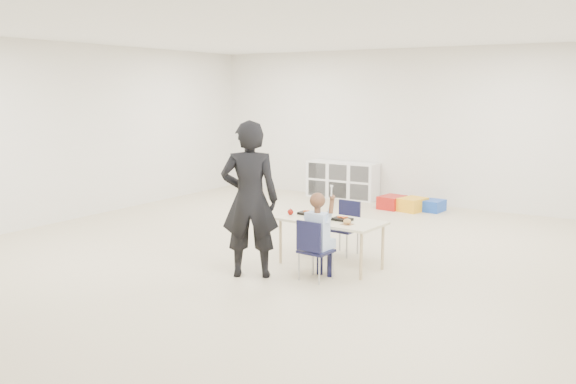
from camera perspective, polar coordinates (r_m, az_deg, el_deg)
The scene contains 16 objects.
room at distance 7.35m, azimuth -1.64°, elevation 4.35°, with size 9.00×9.02×2.80m.
table at distance 7.22m, azimuth 4.01°, elevation -4.75°, with size 1.28×0.71×0.56m.
chair_near at distance 6.70m, azimuth 2.65°, elevation -5.41°, with size 0.33×0.31×0.68m, color black, non-canonical shape.
chair_far at distance 7.72m, azimuth 5.21°, elevation -3.42°, with size 0.33×0.31×0.68m, color black, non-canonical shape.
child at distance 6.65m, azimuth 2.66°, elevation -3.78°, with size 0.45×0.45×1.07m, color #BCDAFF, non-canonical shape.
lunch_tray_near at distance 7.11m, azimuth 5.09°, elevation -2.55°, with size 0.22×0.16×0.03m, color black.
lunch_tray_far at distance 7.42m, azimuth 1.88°, elevation -2.01°, with size 0.22×0.16×0.03m, color black.
milk_carton at distance 7.06m, azimuth 3.42°, elevation -2.33°, with size 0.07×0.07×0.10m, color white.
bread_roll at distance 6.91m, azimuth 5.56°, elevation -2.76°, with size 0.09×0.09×0.07m, color tan.
apple_near at distance 7.23m, azimuth 3.69°, elevation -2.16°, with size 0.07×0.07×0.07m, color maroon.
apple_far at distance 7.39m, azimuth 0.23°, elevation -1.88°, with size 0.07×0.07×0.07m, color maroon.
cubby_shelf at distance 11.75m, azimuth 5.11°, elevation 1.13°, with size 1.40×0.40×0.70m, color white.
adult at distance 6.72m, azimuth -3.60°, elevation -0.71°, with size 0.64×0.42×1.75m, color black.
bin_red at distance 10.84m, azimuth 9.69°, elevation -0.95°, with size 0.36×0.46×0.23m, color #B11711.
bin_yellow at distance 10.70m, azimuth 11.57°, elevation -1.15°, with size 0.36×0.47×0.23m, color #FBAB1A.
bin_blue at distance 10.75m, azimuth 13.45°, elevation -1.26°, with size 0.31×0.40×0.20m, color #1744B2.
Camera 1 is at (4.06, -6.09, 2.07)m, focal length 38.00 mm.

